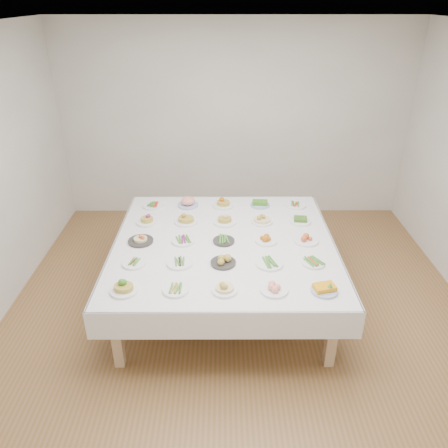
{
  "coord_description": "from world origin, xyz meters",
  "views": [
    {
      "loc": [
        -0.17,
        -3.7,
        3.03
      ],
      "look_at": [
        -0.16,
        0.37,
        0.88
      ],
      "focal_mm": 35.0,
      "sensor_mm": 36.0,
      "label": 1
    }
  ],
  "objects_px": {
    "dish_0": "(123,285)",
    "dish_24": "(295,204)",
    "display_table": "(224,247)",
    "dish_12": "(224,240)"
  },
  "relations": [
    {
      "from": "display_table",
      "to": "dish_12",
      "type": "xyz_separation_m",
      "value": [
        -0.0,
        -0.0,
        0.09
      ]
    },
    {
      "from": "dish_0",
      "to": "dish_24",
      "type": "xyz_separation_m",
      "value": [
        1.73,
        1.72,
        -0.05
      ]
    },
    {
      "from": "display_table",
      "to": "dish_0",
      "type": "height_order",
      "value": "dish_0"
    },
    {
      "from": "display_table",
      "to": "dish_0",
      "type": "bearing_deg",
      "value": -135.4
    },
    {
      "from": "dish_12",
      "to": "dish_24",
      "type": "relative_size",
      "value": 0.86
    },
    {
      "from": "display_table",
      "to": "dish_24",
      "type": "distance_m",
      "value": 1.22
    },
    {
      "from": "dish_12",
      "to": "dish_24",
      "type": "bearing_deg",
      "value": 44.87
    },
    {
      "from": "dish_0",
      "to": "dish_12",
      "type": "xyz_separation_m",
      "value": [
        0.86,
        0.85,
        -0.04
      ]
    },
    {
      "from": "dish_12",
      "to": "dish_24",
      "type": "xyz_separation_m",
      "value": [
        0.87,
        0.86,
        -0.0
      ]
    },
    {
      "from": "display_table",
      "to": "dish_12",
      "type": "height_order",
      "value": "dish_12"
    }
  ]
}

